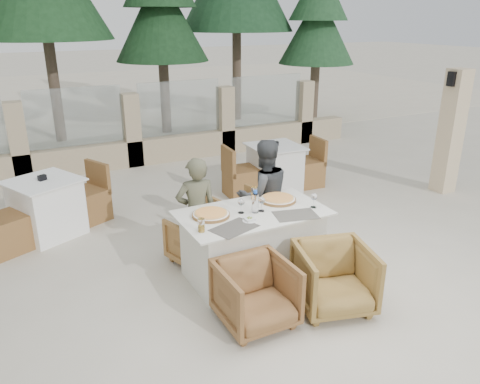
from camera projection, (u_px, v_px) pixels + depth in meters
name	position (u px, v px, depth m)	size (l,w,h in m)	color
ground	(252.00, 278.00, 5.24)	(80.00, 80.00, 0.00)	beige
sand_patch	(65.00, 98.00, 16.87)	(30.00, 16.00, 0.01)	beige
perimeter_wall_far	(131.00, 125.00, 8.94)	(10.00, 0.34, 1.60)	tan
lantern_pillar	(451.00, 132.00, 7.53)	(0.34, 0.34, 2.00)	beige
pine_centre	(161.00, 28.00, 10.99)	(2.20, 2.20, 5.00)	#1B3F1F
pine_far_right	(317.00, 37.00, 12.22)	(1.98, 1.98, 4.50)	#224D29
dining_table	(252.00, 244.00, 5.17)	(1.60, 0.90, 0.77)	beige
placemat_near_left	(234.00, 228.00, 4.65)	(0.45, 0.30, 0.00)	#4F4A44
placemat_near_right	(296.00, 215.00, 4.95)	(0.45, 0.30, 0.00)	#57534B
pizza_left	(211.00, 214.00, 4.92)	(0.40, 0.40, 0.05)	orange
pizza_right	(278.00, 199.00, 5.33)	(0.41, 0.41, 0.05)	#C85F1B
water_bottle	(255.00, 201.00, 4.98)	(0.07, 0.07, 0.25)	#C2DCFF
wine_glass_centre	(241.00, 205.00, 4.98)	(0.08, 0.08, 0.18)	white
wine_glass_near	(262.00, 203.00, 5.02)	(0.08, 0.08, 0.18)	white
wine_glass_corner	(314.00, 200.00, 5.12)	(0.08, 0.08, 0.18)	silver
beer_glass_left	(201.00, 225.00, 4.55)	(0.07, 0.07, 0.14)	gold
beer_glass_right	(254.00, 193.00, 5.36)	(0.07, 0.07, 0.15)	orange
olive_dish	(250.00, 219.00, 4.80)	(0.11, 0.11, 0.04)	silver
armchair_far_left	(199.00, 240.00, 5.50)	(0.61, 0.62, 0.57)	olive
armchair_far_right	(243.00, 218.00, 6.00)	(0.69, 0.71, 0.65)	olive
armchair_near_left	(256.00, 294.00, 4.37)	(0.67, 0.69, 0.63)	brown
armchair_near_right	(334.00, 278.00, 4.60)	(0.70, 0.72, 0.66)	olive
diner_left	(197.00, 213.00, 5.32)	(0.48, 0.31, 1.30)	#4F4F39
diner_right	(264.00, 196.00, 5.69)	(0.68, 0.53, 1.40)	#3E4143
bg_table_a	(47.00, 208.00, 6.15)	(1.64, 0.82, 0.77)	white
bg_table_b	(275.00, 168.00, 7.76)	(1.64, 0.82, 0.77)	silver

